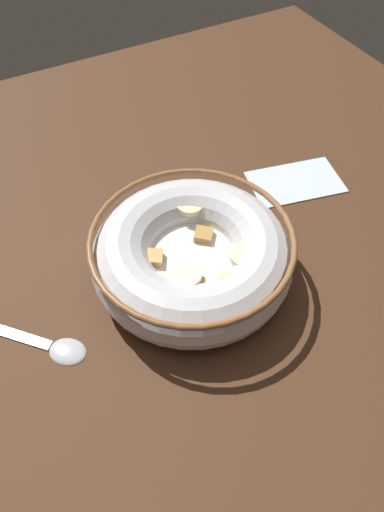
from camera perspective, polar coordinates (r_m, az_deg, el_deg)
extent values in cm
cube|color=#472B19|center=(49.74, 0.00, -2.90)|extent=(90.91, 90.91, 2.00)
cylinder|color=silver|center=(48.70, 0.00, -2.00)|extent=(10.77, 10.77, 0.60)
torus|color=silver|center=(46.63, 0.00, -0.06)|extent=(19.58, 19.58, 5.84)
torus|color=brown|center=(44.63, 0.00, 2.05)|extent=(19.59, 19.59, 0.60)
cylinder|color=white|center=(46.52, 0.00, 0.05)|extent=(16.08, 16.08, 0.40)
cube|color=tan|center=(45.69, -4.60, -0.18)|extent=(2.41, 2.39, 0.90)
cube|color=tan|center=(49.58, 1.15, 5.21)|extent=(1.99, 2.02, 0.87)
cube|color=tan|center=(43.10, -1.86, -4.22)|extent=(2.48, 2.48, 0.88)
cube|color=#AD7F42|center=(47.12, -6.36, 1.87)|extent=(2.48, 2.47, 0.95)
cube|color=#B78947|center=(49.03, -6.13, 4.15)|extent=(2.37, 2.36, 0.80)
cube|color=tan|center=(44.21, -5.59, -2.59)|extent=(2.30, 2.27, 0.89)
cube|color=tan|center=(45.95, -6.82, -0.03)|extent=(2.46, 2.46, 0.82)
cube|color=tan|center=(43.67, 0.15, -3.32)|extent=(2.49, 2.47, 1.00)
cube|color=#B78947|center=(47.59, 1.39, 2.52)|extent=(2.47, 2.46, 0.88)
cube|color=tan|center=(47.05, 7.83, 1.35)|extent=(2.44, 2.43, 0.89)
cylinder|color=beige|center=(48.88, -0.31, 6.19)|extent=(3.70, 3.72, 0.89)
cylinder|color=beige|center=(46.91, -7.60, 2.47)|extent=(3.07, 3.03, 0.95)
cylinder|color=beige|center=(42.62, -4.27, -3.64)|extent=(4.11, 4.09, 1.01)
cylinder|color=beige|center=(42.27, 4.67, -3.67)|extent=(4.11, 4.13, 1.12)
cylinder|color=#F9EFC6|center=(42.78, -0.77, -2.32)|extent=(4.11, 4.10, 0.77)
cylinder|color=#F4EABC|center=(44.42, 6.30, -0.03)|extent=(4.11, 4.09, 0.76)
ellipsoid|color=#B7B7BC|center=(45.31, -14.63, -10.74)|extent=(4.40, 4.43, 0.80)
cube|color=silver|center=(59.49, 12.19, 8.65)|extent=(12.00, 8.70, 0.30)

